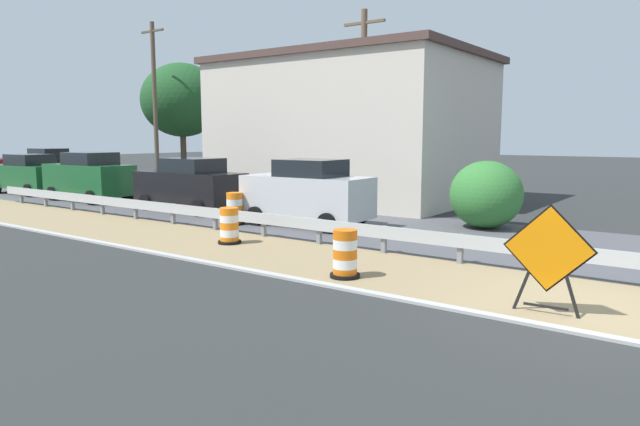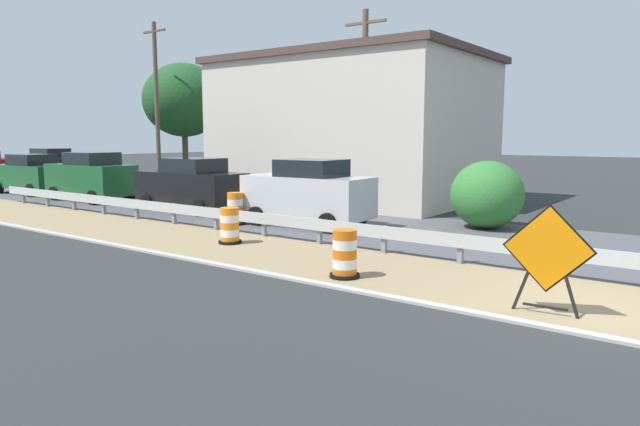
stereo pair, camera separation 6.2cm
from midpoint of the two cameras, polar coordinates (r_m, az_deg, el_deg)
name	(u,v)px [view 2 (the right image)]	position (r m, az deg, el deg)	size (l,w,h in m)	color
ground_plane	(574,309)	(10.92, 24.28, -8.81)	(160.00, 160.00, 0.00)	#2B2D2D
median_dirt_strip	(582,301)	(11.49, 24.92, -8.02)	(3.60, 120.00, 0.01)	#8E7A56
far_lane_asphalt	(626,254)	(16.41, 28.48, -3.67)	(6.60, 120.00, 0.00)	#4C4C51
curb_near_edge	(554,330)	(9.70, 22.64, -10.75)	(0.20, 120.00, 0.11)	#ADADA8
warning_sign_diamond	(548,254)	(10.22, 22.04, -3.83)	(0.15, 1.49, 1.88)	black
traffic_barrel_nearest	(345,256)	(12.05, 2.64, -4.33)	(0.64, 0.64, 1.03)	orange
traffic_barrel_close	(230,227)	(16.02, -8.93, -1.43)	(0.64, 0.64, 1.01)	orange
traffic_barrel_mid	(235,210)	(19.42, -8.39, 0.29)	(0.67, 0.67, 1.09)	orange
car_lead_near_lane	(191,184)	(23.27, -12.73, 2.81)	(2.13, 4.79, 2.11)	black
car_lead_far_lane	(91,177)	(28.31, -21.95, 3.41)	(2.10, 4.72, 2.24)	#195128
car_mid_far_lane	(53,166)	(39.16, -25.20, 4.26)	(1.99, 4.61, 2.22)	black
car_trailing_far_lane	(31,174)	(33.08, -26.98, 3.51)	(2.14, 4.68, 2.05)	#195128
car_distant_b	(308,193)	(18.92, -1.12, 2.05)	(2.20, 4.41, 2.22)	silver
roadside_shop_near	(353,129)	(27.07, 3.41, 8.41)	(8.71, 11.81, 6.59)	beige
utility_pole_near	(365,108)	(22.66, 4.57, 10.42)	(0.24, 1.80, 7.79)	brown
utility_pole_mid	(157,104)	(33.67, -16.00, 10.48)	(0.24, 1.80, 9.21)	brown
bush_roadside	(487,195)	(19.16, 16.50, 1.77)	(2.33, 2.33, 2.19)	#337533
tree_roadside	(184,100)	(36.57, -13.46, 10.93)	(4.97, 4.97, 7.40)	#4C3D2D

